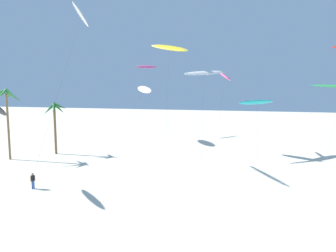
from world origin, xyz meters
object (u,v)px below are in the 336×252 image
flying_kite_1 (169,48)px  flying_kite_11 (225,76)px  flying_kite_0 (81,15)px  flying_kite_9 (147,67)px  flying_kite_3 (257,102)px  person_near_left (33,180)px  flying_kite_2 (144,89)px  palm_tree_0 (6,100)px  flying_kite_5 (204,73)px  palm_tree_1 (55,112)px

flying_kite_1 → flying_kite_11: bearing=18.6°
flying_kite_0 → flying_kite_9: (-1.46, 29.05, -4.48)m
flying_kite_3 → person_near_left: (-21.91, -23.58, -7.33)m
flying_kite_0 → flying_kite_2: bearing=86.8°
person_near_left → flying_kite_11: bearing=56.7°
flying_kite_2 → flying_kite_9: size_ratio=0.71×
flying_kite_0 → flying_kite_2: (1.13, 20.42, -9.59)m
flying_kite_1 → flying_kite_0: bearing=-128.4°
palm_tree_0 → flying_kite_0: size_ratio=0.49×
flying_kite_2 → flying_kite_9: 10.35m
person_near_left → flying_kite_2: bearing=89.3°
flying_kite_1 → flying_kite_2: size_ratio=1.59×
palm_tree_0 → flying_kite_0: 16.28m
flying_kite_0 → flying_kite_9: bearing=92.9°
flying_kite_2 → person_near_left: size_ratio=6.80×
flying_kite_0 → flying_kite_3: flying_kite_0 is taller
flying_kite_1 → flying_kite_5: (5.97, -1.80, -4.14)m
palm_tree_1 → flying_kite_9: bearing=75.5°
flying_kite_1 → person_near_left: bearing=-109.9°
flying_kite_1 → flying_kite_2: bearing=130.0°
flying_kite_5 → flying_kite_9: 25.67m
flying_kite_3 → palm_tree_1: bearing=-165.4°
flying_kite_3 → person_near_left: 33.01m
flying_kite_2 → palm_tree_1: bearing=-119.1°
flying_kite_3 → flying_kite_2: bearing=159.2°
flying_kite_0 → flying_kite_3: size_ratio=2.38×
flying_kite_0 → person_near_left: bearing=-86.3°
flying_kite_9 → flying_kite_11: flying_kite_9 is taller
flying_kite_11 → person_near_left: size_ratio=8.13×
flying_kite_9 → palm_tree_1: bearing=-104.5°
flying_kite_9 → person_near_left: size_ratio=9.60×
flying_kite_2 → flying_kite_11: (16.34, -6.33, 2.10)m
palm_tree_1 → person_near_left: (8.58, -15.62, -5.74)m
palm_tree_0 → flying_kite_1: (20.74, 12.30, 8.06)m
palm_tree_1 → flying_kite_0: 15.91m
palm_tree_0 → flying_kite_3: (34.51, 13.33, -0.49)m
flying_kite_3 → flying_kite_5: flying_kite_5 is taller
palm_tree_0 → flying_kite_3: size_ratio=1.17×
flying_kite_0 → flying_kite_11: bearing=38.9°
flying_kite_0 → flying_kite_9: size_ratio=1.30×
flying_kite_0 → flying_kite_1: size_ratio=1.15×
flying_kite_1 → flying_kite_2: (-7.75, 9.22, -6.56)m
palm_tree_0 → flying_kite_1: size_ratio=0.57×
flying_kite_11 → flying_kite_9: bearing=141.7°
flying_kite_3 → flying_kite_11: (-5.17, 1.86, 4.09)m
flying_kite_5 → palm_tree_0: bearing=-158.5°
flying_kite_0 → person_near_left: flying_kite_0 is taller
flying_kite_9 → flying_kite_2: bearing=-73.3°
flying_kite_2 → flying_kite_11: bearing=-21.2°
flying_kite_2 → flying_kite_5: flying_kite_5 is taller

